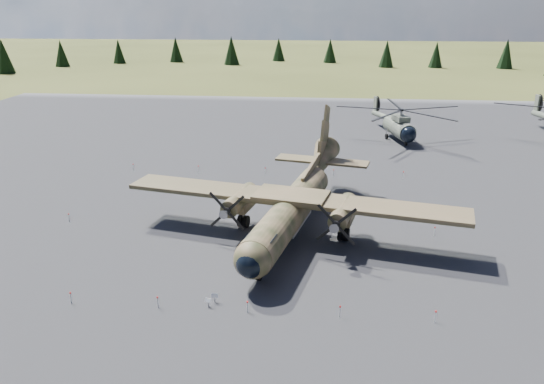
{
  "coord_description": "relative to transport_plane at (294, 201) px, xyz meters",
  "views": [
    {
      "loc": [
        6.44,
        -43.2,
        19.17
      ],
      "look_at": [
        2.14,
        2.0,
        2.87
      ],
      "focal_mm": 35.0,
      "sensor_mm": 36.0,
      "label": 1
    }
  ],
  "objects": [
    {
      "name": "transport_plane",
      "position": [
        0.0,
        0.0,
        0.0
      ],
      "size": [
        29.43,
        26.41,
        9.73
      ],
      "rotation": [
        0.0,
        0.0,
        -0.22
      ],
      "color": "#3A4022",
      "rests_on": "ground"
    },
    {
      "name": "helicopter_near",
      "position": [
        13.39,
        34.0,
        0.59
      ],
      "size": [
        22.57,
        23.8,
        4.77
      ],
      "rotation": [
        0.0,
        0.0,
        0.23
      ],
      "color": "slate",
      "rests_on": "ground"
    },
    {
      "name": "ground",
      "position": [
        -4.28,
        0.01,
        -2.79
      ],
      "size": [
        500.0,
        500.0,
        0.0
      ],
      "primitive_type": "plane",
      "color": "brown",
      "rests_on": "ground"
    },
    {
      "name": "barrier_fence",
      "position": [
        -4.74,
        -0.07,
        -2.29
      ],
      "size": [
        33.12,
        29.62,
        0.85
      ],
      "color": "white",
      "rests_on": "ground"
    },
    {
      "name": "treeline",
      "position": [
        0.04,
        -8.07,
        1.9
      ],
      "size": [
        283.87,
        288.18,
        10.98
      ],
      "color": "black",
      "rests_on": "ground"
    },
    {
      "name": "info_placard_right",
      "position": [
        -4.98,
        -13.03,
        -2.37
      ],
      "size": [
        0.44,
        0.28,
        0.64
      ],
      "rotation": [
        0.0,
        0.0,
        -0.28
      ],
      "color": "gray",
      "rests_on": "ground"
    },
    {
      "name": "apron",
      "position": [
        -4.28,
        10.01,
        -2.79
      ],
      "size": [
        120.0,
        120.0,
        0.04
      ],
      "primitive_type": "cube",
      "color": "#5E5E63",
      "rests_on": "ground"
    },
    {
      "name": "info_placard_left",
      "position": [
        -4.66,
        -12.45,
        -2.34
      ],
      "size": [
        0.45,
        0.25,
        0.68
      ],
      "rotation": [
        0.0,
        0.0,
        0.15
      ],
      "color": "gray",
      "rests_on": "ground"
    }
  ]
}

